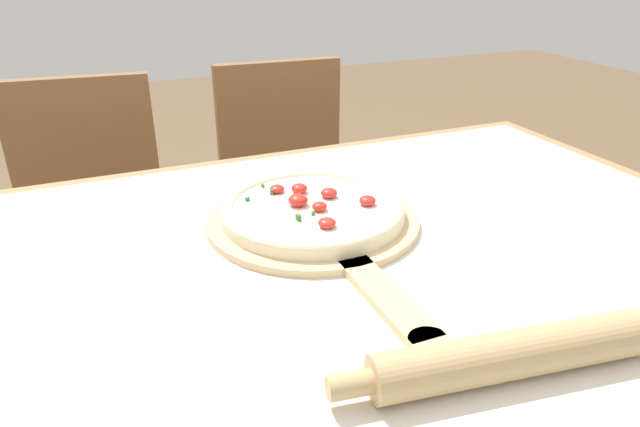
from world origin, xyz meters
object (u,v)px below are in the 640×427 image
Objects in this scene: chair_left at (94,222)px; pizza at (313,209)px; rolling_pin at (513,354)px; chair_right at (289,191)px; pizza_peel at (318,226)px.

pizza is at bearing -59.94° from chair_left.
chair_right reaches higher than rolling_pin.
rolling_pin is at bearing -65.69° from chair_left.
chair_right is (0.22, 0.77, -0.28)m from pizza_peel.
pizza_peel is at bearing 98.06° from rolling_pin.
pizza is 0.33× the size of chair_left.
pizza is at bearing -103.65° from chair_right.
chair_left is at bearing 108.87° from rolling_pin.
chair_left reaches higher than pizza_peel.
pizza_peel is 0.39m from rolling_pin.
pizza_peel is 1.83× the size of pizza.
rolling_pin is 1.20m from chair_right.
pizza_peel is 0.61× the size of chair_left.
pizza_peel is at bearing -60.62° from chair_left.
chair_left and chair_right have the same top height.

